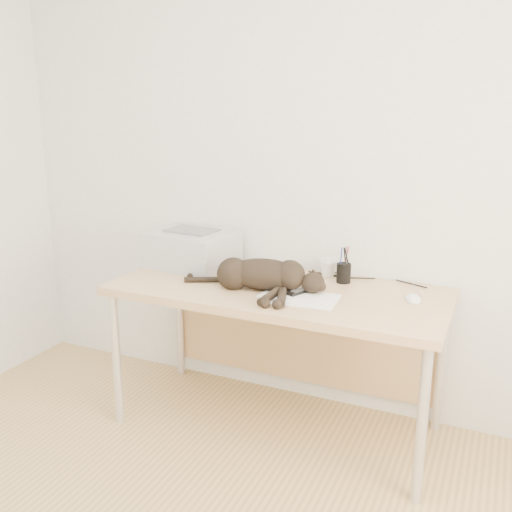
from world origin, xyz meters
The scene contains 11 objects.
wall_back centered at (0.00, 1.75, 1.30)m, with size 3.50×3.50×0.00m, color white.
desk centered at (0.00, 1.48, 0.61)m, with size 1.60×0.70×0.74m.
printer centered at (-0.57, 1.56, 0.84)m, with size 0.46×0.40×0.20m.
papers centered at (0.15, 1.30, 0.74)m, with size 0.37×0.28×0.01m.
cat centered at (-0.07, 1.33, 0.81)m, with size 0.71×0.34×0.16m.
mug centered at (0.16, 1.67, 0.78)m, with size 0.10×0.10×0.09m, color white.
pen_cup centered at (0.27, 1.60, 0.79)m, with size 0.07×0.07×0.18m.
remote_grey centered at (-0.25, 1.64, 0.75)m, with size 0.06×0.20×0.02m, color slate.
remote_black centered at (0.13, 1.36, 0.75)m, with size 0.05×0.17×0.02m, color black.
mouse centered at (0.62, 1.48, 0.76)m, with size 0.07×0.12×0.04m, color white.
cable_tangle centered at (0.00, 1.70, 0.75)m, with size 1.36×0.07×0.01m, color black, non-canonical shape.
Camera 1 is at (0.98, -1.02, 1.60)m, focal length 40.00 mm.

